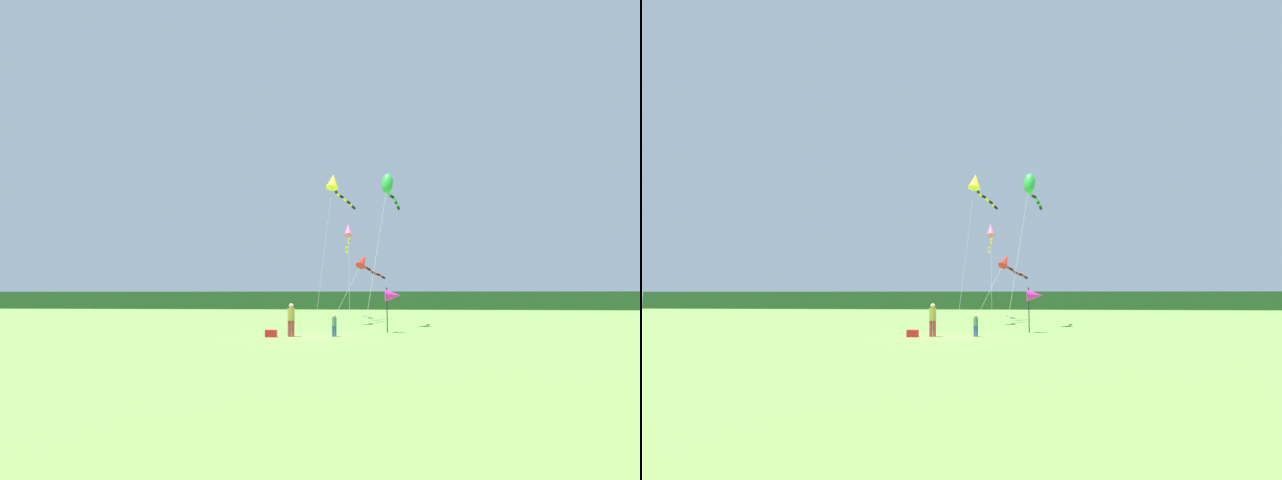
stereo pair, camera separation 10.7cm
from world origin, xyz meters
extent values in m
plane|color=#6B9E42|center=(0.00, 0.00, 0.00)|extent=(120.00, 120.00, 0.00)
cube|color=#234C23|center=(0.00, 45.00, 1.32)|extent=(108.00, 3.70, 2.65)
cylinder|color=#B23338|center=(-1.10, -0.22, 0.41)|extent=(0.17, 0.17, 0.83)
cylinder|color=#B23338|center=(-0.91, -0.22, 0.41)|extent=(0.17, 0.17, 0.83)
cylinder|color=olive|center=(-1.01, -0.22, 1.16)|extent=(0.38, 0.38, 0.66)
sphere|color=tan|center=(-1.01, -0.22, 1.61)|extent=(0.24, 0.24, 0.24)
cylinder|color=#334C8C|center=(1.18, 0.05, 0.28)|extent=(0.12, 0.12, 0.56)
cylinder|color=#334C8C|center=(1.30, 0.05, 0.28)|extent=(0.12, 0.12, 0.56)
cylinder|color=#3F724C|center=(1.24, 0.05, 0.78)|extent=(0.26, 0.26, 0.44)
sphere|color=tan|center=(1.24, 0.05, 1.08)|extent=(0.16, 0.16, 0.16)
cube|color=red|center=(-2.01, -0.50, 0.19)|extent=(0.60, 0.35, 0.37)
cylinder|color=black|center=(4.18, 2.74, 1.30)|extent=(0.06, 0.06, 2.60)
cone|color=#E026B2|center=(4.53, 2.74, 2.13)|extent=(0.90, 0.70, 0.70)
cylinder|color=#B2B2B2|center=(0.21, 7.24, 5.27)|extent=(1.08, 2.76, 10.54)
cone|color=yellow|center=(0.74, 8.61, 10.54)|extent=(1.31, 1.45, 1.31)
cylinder|color=yellow|center=(0.81, 8.86, 10.06)|extent=(0.34, 0.59, 0.28)
cylinder|color=black|center=(0.92, 9.37, 9.96)|extent=(0.29, 0.59, 0.31)
cylinder|color=yellow|center=(1.04, 9.88, 9.86)|extent=(0.37, 0.60, 0.29)
cylinder|color=black|center=(1.28, 10.35, 9.77)|extent=(0.48, 0.57, 0.28)
cylinder|color=yellow|center=(1.54, 10.80, 9.65)|extent=(0.45, 0.61, 0.34)
cylinder|color=black|center=(1.80, 11.26, 9.51)|extent=(0.47, 0.60, 0.33)
cylinder|color=yellow|center=(1.99, 11.75, 9.41)|extent=(0.31, 0.58, 0.26)
cylinder|color=black|center=(2.18, 12.23, 9.29)|extent=(0.47, 0.61, 0.37)
cylinder|color=#B2B2B2|center=(3.72, 4.45, 4.89)|extent=(1.80, 4.24, 9.79)
ellipsoid|color=green|center=(4.61, 6.56, 9.78)|extent=(1.16, 1.36, 1.67)
cylinder|color=green|center=(4.68, 6.82, 9.12)|extent=(0.35, 0.61, 0.30)
cylinder|color=black|center=(4.91, 7.30, 9.04)|extent=(0.48, 0.57, 0.25)
cylinder|color=green|center=(5.15, 7.77, 8.94)|extent=(0.40, 0.62, 0.33)
cylinder|color=black|center=(5.30, 8.28, 8.84)|extent=(0.30, 0.59, 0.26)
cylinder|color=green|center=(5.43, 8.80, 8.78)|extent=(0.35, 0.59, 0.26)
cylinder|color=black|center=(5.57, 9.32, 8.66)|extent=(0.33, 0.63, 0.37)
cylinder|color=#B2B2B2|center=(1.71, 13.09, 2.56)|extent=(2.52, 4.12, 5.14)
cone|color=red|center=(2.96, 15.14, 5.13)|extent=(1.45, 1.68, 1.50)
cylinder|color=red|center=(3.11, 15.31, 4.56)|extent=(0.48, 0.51, 0.29)
cylinder|color=black|center=(3.42, 15.66, 4.44)|extent=(0.50, 0.52, 0.34)
cylinder|color=red|center=(3.65, 16.05, 4.29)|extent=(0.36, 0.56, 0.33)
cylinder|color=black|center=(3.84, 16.47, 4.17)|extent=(0.41, 0.54, 0.30)
cylinder|color=red|center=(4.05, 16.88, 4.09)|extent=(0.39, 0.53, 0.27)
cylinder|color=black|center=(4.31, 17.26, 4.01)|extent=(0.49, 0.49, 0.27)
cylinder|color=red|center=(4.58, 17.63, 3.92)|extent=(0.40, 0.55, 0.31)
cylinder|color=black|center=(4.83, 18.00, 3.79)|extent=(0.50, 0.52, 0.34)
cylinder|color=#B2B2B2|center=(1.75, 15.60, 4.10)|extent=(0.17, 3.96, 8.22)
cone|color=#E5598C|center=(1.68, 17.57, 8.21)|extent=(0.85, 1.30, 1.50)
cylinder|color=#E5598C|center=(1.74, 17.87, 7.65)|extent=(0.32, 0.67, 0.29)
cylinder|color=yellow|center=(1.74, 18.48, 7.50)|extent=(0.32, 0.71, 0.40)
cylinder|color=#E5598C|center=(1.73, 19.09, 7.36)|extent=(0.28, 0.66, 0.27)
cylinder|color=yellow|center=(1.70, 19.70, 7.27)|extent=(0.34, 0.68, 0.30)
cylinder|color=#E5598C|center=(1.56, 20.30, 7.13)|extent=(0.34, 0.70, 0.37)
cylinder|color=yellow|center=(1.46, 20.91, 6.95)|extent=(0.28, 0.69, 0.38)
cylinder|color=#E5598C|center=(1.44, 21.52, 6.80)|extent=(0.25, 0.67, 0.31)
cylinder|color=yellow|center=(1.43, 22.14, 6.64)|extent=(0.29, 0.70, 0.39)
camera|label=1|loc=(2.48, -23.88, 2.18)|focal=25.23mm
camera|label=2|loc=(2.58, -23.88, 2.18)|focal=25.23mm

